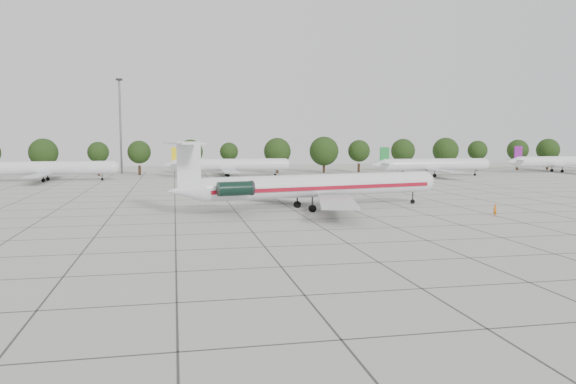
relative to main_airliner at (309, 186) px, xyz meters
name	(u,v)px	position (x,y,z in m)	size (l,w,h in m)	color
ground	(309,219)	(-2.09, -8.79, -3.33)	(260.00, 260.00, 0.00)	#B0B0A9
apron_joints	(285,205)	(-2.09, 6.21, -3.32)	(170.00, 170.00, 0.02)	#383838
main_airliner	(309,186)	(0.00, 0.00, 0.00)	(39.84, 30.97, 9.43)	silver
ground_crew	(495,210)	(21.51, -11.18, -2.54)	(0.58, 0.38, 1.58)	#DB620C
bg_airliner_b	(49,168)	(-45.74, 59.39, -0.42)	(28.24, 27.20, 7.40)	silver
bg_airliner_c	(230,165)	(-4.30, 65.70, -0.42)	(28.24, 27.20, 7.40)	silver
bg_airliner_d	(434,165)	(46.21, 56.56, -0.42)	(28.24, 27.20, 7.40)	silver
bg_airliner_e	(560,162)	(88.94, 65.40, -0.42)	(28.24, 27.20, 7.40)	silver
tree_line	(191,152)	(-13.77, 76.21, 2.65)	(249.86, 8.44, 10.22)	#332114
floodlight_mast	(120,121)	(-32.09, 83.21, 10.95)	(1.60, 1.60, 25.45)	slate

